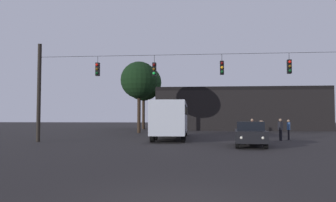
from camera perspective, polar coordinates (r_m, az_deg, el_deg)
The scene contains 12 objects.
ground_plane at distance 31.40m, azimuth 4.33°, elevation -6.11°, with size 168.00×168.00×0.00m, color black.
overhead_signal_span at distance 23.14m, azimuth 3.89°, elevation 2.79°, with size 22.49×0.44×7.20m.
city_bus at distance 27.75m, azimuth 0.59°, elevation -2.69°, with size 2.73×11.04×3.00m.
car_near_right at distance 20.91m, azimuth 14.05°, elevation -5.48°, with size 2.25×4.47×1.52m.
pedestrian_crossing_left at distance 27.20m, azimuth 14.40°, elevation -4.53°, with size 0.30×0.40×1.68m.
pedestrian_crossing_center at distance 24.70m, azimuth 16.00°, elevation -4.87°, with size 0.31×0.40×1.55m.
pedestrian_crossing_right at distance 26.79m, azimuth 18.93°, elevation -4.48°, with size 0.35×0.42×1.68m.
pedestrian_near_bus at distance 26.09m, azimuth 15.77°, elevation -4.77°, with size 0.35×0.42×1.55m.
pedestrian_trailing at distance 27.71m, azimuth 20.17°, elevation -4.50°, with size 0.32×0.41×1.61m.
corner_building at distance 50.60m, azimuth 11.97°, elevation -1.46°, with size 23.42×11.97×5.93m.
tree_left_silhouette at distance 38.25m, azimuth -5.03°, elevation 3.60°, with size 4.28×4.28×8.25m.
tree_behind_building at distance 51.22m, azimuth -4.25°, elevation 3.13°, with size 5.56×5.56×9.92m.
Camera 1 is at (0.52, -6.84, 1.79)m, focal length 35.15 mm.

